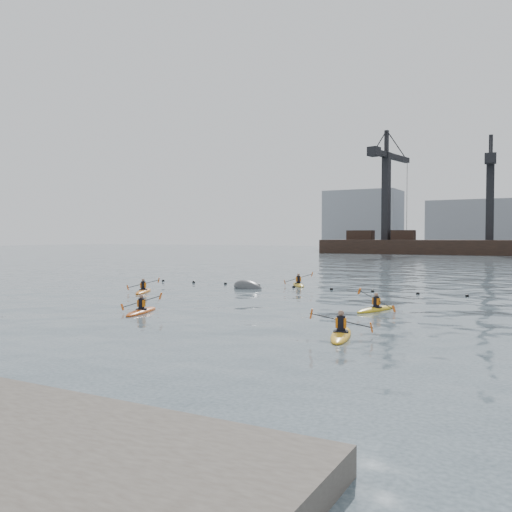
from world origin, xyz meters
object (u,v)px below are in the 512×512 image
at_px(kayaker_3, 376,309).
at_px(kayaker_5, 298,284).
at_px(mooring_buoy, 248,288).
at_px(kayaker_2, 143,291).
at_px(kayaker_1, 341,334).
at_px(kayaker_0, 141,311).

xyz_separation_m(kayaker_3, kayaker_5, (-9.26, 11.01, 0.00)).
xyz_separation_m(kayaker_3, mooring_buoy, (-11.52, 7.20, -0.10)).
bearing_deg(kayaker_2, kayaker_5, 27.08).
distance_m(kayaker_1, mooring_buoy, 19.37).
bearing_deg(kayaker_1, kayaker_0, 157.96).
distance_m(kayaker_0, kayaker_1, 10.86).
bearing_deg(mooring_buoy, kayaker_2, -129.39).
height_order(kayaker_5, mooring_buoy, kayaker_5).
relative_size(kayaker_3, mooring_buoy, 1.44).
bearing_deg(kayaker_0, kayaker_3, 16.56).
distance_m(kayaker_1, kayaker_3, 7.72).
height_order(kayaker_0, kayaker_3, kayaker_3).
xyz_separation_m(kayaker_0, kayaker_2, (-6.44, 7.68, 0.00)).
xyz_separation_m(kayaker_2, mooring_buoy, (4.80, 5.85, -0.10)).
bearing_deg(kayaker_2, kayaker_0, -76.74).
bearing_deg(kayaker_1, kayaker_5, 103.60).
bearing_deg(kayaker_5, kayaker_0, -125.14).
distance_m(kayaker_0, kayaker_3, 11.74).
relative_size(kayaker_2, kayaker_3, 1.00).
distance_m(kayaker_1, kayaker_2, 19.44).
relative_size(kayaker_0, kayaker_2, 1.00).
bearing_deg(mooring_buoy, kayaker_5, 59.23).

